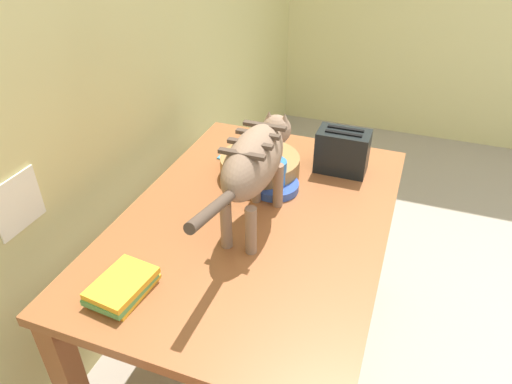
% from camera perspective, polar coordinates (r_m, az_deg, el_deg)
% --- Properties ---
extents(wall_rear, '(5.33, 0.11, 2.50)m').
position_cam_1_polar(wall_rear, '(1.75, -21.27, 16.51)').
color(wall_rear, '#D6CD85').
rests_on(wall_rear, ground_plane).
extents(dining_table, '(1.29, 0.89, 0.74)m').
position_cam_1_polar(dining_table, '(1.67, 0.00, -5.40)').
color(dining_table, brown).
rests_on(dining_table, ground_plane).
extents(cat, '(0.71, 0.15, 0.34)m').
position_cam_1_polar(cat, '(1.46, -0.09, 3.79)').
color(cat, '#896B55').
rests_on(cat, dining_table).
extents(saucer_bowl, '(0.18, 0.18, 0.03)m').
position_cam_1_polar(saucer_bowl, '(1.75, 2.33, 0.73)').
color(saucer_bowl, '#3252B1').
rests_on(saucer_bowl, dining_table).
extents(coffee_mug, '(0.13, 0.08, 0.09)m').
position_cam_1_polar(coffee_mug, '(1.72, 2.42, 2.52)').
color(coffee_mug, blue).
rests_on(coffee_mug, saucer_bowl).
extents(magazine, '(0.30, 0.22, 0.01)m').
position_cam_1_polar(magazine, '(2.02, -0.45, 5.25)').
color(magazine, '#378CC3').
rests_on(magazine, dining_table).
extents(book_stack, '(0.20, 0.15, 0.05)m').
position_cam_1_polar(book_stack, '(1.38, -16.04, -11.05)').
color(book_stack, yellow).
rests_on(book_stack, dining_table).
extents(wicker_basket, '(0.31, 0.31, 0.08)m').
position_cam_1_polar(wicker_basket, '(1.82, 0.48, 3.23)').
color(wicker_basket, '#9E723F').
rests_on(wicker_basket, dining_table).
extents(toaster, '(0.12, 0.20, 0.18)m').
position_cam_1_polar(toaster, '(1.86, 10.50, 4.92)').
color(toaster, black).
rests_on(toaster, dining_table).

